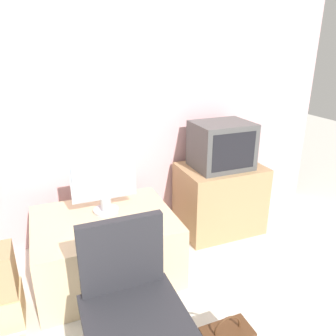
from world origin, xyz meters
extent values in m
plane|color=beige|center=(0.00, 0.00, 0.00)|extent=(12.00, 12.00, 0.00)
cube|color=#CC9EA3|center=(0.00, 1.32, 1.30)|extent=(4.40, 0.05, 2.60)
cube|color=#CCB289|center=(-0.23, 0.71, 0.25)|extent=(1.03, 0.81, 0.50)
cube|color=#A37F56|center=(0.93, 0.98, 0.33)|extent=(0.76, 0.54, 0.65)
cylinder|color=#B2B2B7|center=(-0.19, 0.80, 0.51)|extent=(0.20, 0.20, 0.02)
cylinder|color=#B2B2B7|center=(-0.19, 0.80, 0.57)|extent=(0.08, 0.08, 0.10)
cube|color=#B2B2B7|center=(-0.19, 0.81, 0.76)|extent=(0.49, 0.01, 0.33)
cube|color=silver|center=(-0.19, 0.80, 0.76)|extent=(0.46, 0.02, 0.30)
cube|color=silver|center=(-0.18, 0.57, 0.50)|extent=(0.36, 0.12, 0.01)
ellipsoid|color=black|center=(0.08, 0.58, 0.51)|extent=(0.07, 0.03, 0.03)
cube|color=#474747|center=(0.91, 0.98, 0.86)|extent=(0.51, 0.41, 0.42)
cube|color=black|center=(0.91, 0.77, 0.86)|extent=(0.42, 0.01, 0.33)
cube|color=#28282D|center=(-0.27, -0.24, 0.41)|extent=(0.51, 0.51, 0.07)
cube|color=#28282D|center=(-0.27, -0.01, 0.66)|extent=(0.46, 0.05, 0.42)
cube|color=#D1B27F|center=(-0.98, 0.47, 0.11)|extent=(0.28, 0.26, 0.23)
torus|color=#4C2D19|center=(0.23, -0.31, 0.24)|extent=(0.17, 0.01, 0.17)
camera|label=1|loc=(-0.59, -1.47, 1.71)|focal=35.00mm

